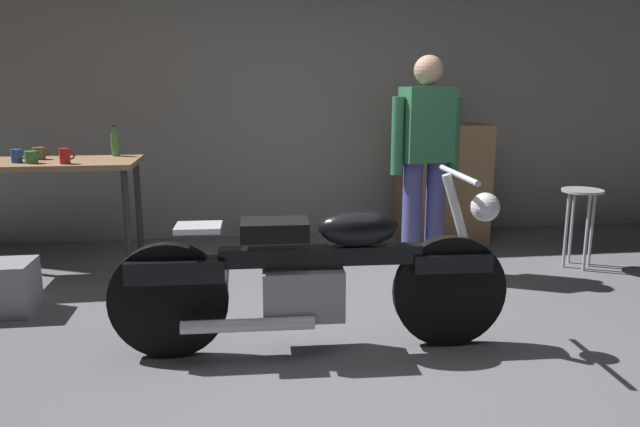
# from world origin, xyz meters

# --- Properties ---
(ground_plane) EXTENTS (12.00, 12.00, 0.00)m
(ground_plane) POSITION_xyz_m (0.00, 0.00, 0.00)
(ground_plane) COLOR slate
(back_wall) EXTENTS (8.00, 0.12, 3.10)m
(back_wall) POSITION_xyz_m (0.00, 2.80, 1.55)
(back_wall) COLOR gray
(back_wall) RESTS_ON ground_plane
(workbench) EXTENTS (1.30, 0.64, 0.90)m
(workbench) POSITION_xyz_m (-1.97, 1.66, 0.79)
(workbench) COLOR #99724C
(workbench) RESTS_ON ground_plane
(motorcycle) EXTENTS (2.19, 0.60, 1.00)m
(motorcycle) POSITION_xyz_m (-0.16, 0.09, 0.45)
(motorcycle) COLOR black
(motorcycle) RESTS_ON ground_plane
(person_standing) EXTENTS (0.56, 0.29, 1.67)m
(person_standing) POSITION_xyz_m (0.85, 1.40, 0.93)
(person_standing) COLOR #494A8D
(person_standing) RESTS_ON ground_plane
(shop_stool) EXTENTS (0.32, 0.32, 0.64)m
(shop_stool) POSITION_xyz_m (2.14, 1.37, 0.50)
(shop_stool) COLOR #B2B2B7
(shop_stool) RESTS_ON ground_plane
(wooden_dresser) EXTENTS (0.80, 0.47, 1.10)m
(wooden_dresser) POSITION_xyz_m (1.31, 2.30, 0.55)
(wooden_dresser) COLOR #99724C
(wooden_dresser) RESTS_ON ground_plane
(mug_red_diner) EXTENTS (0.11, 0.07, 0.11)m
(mug_red_diner) POSITION_xyz_m (-1.79, 1.47, 0.96)
(mug_red_diner) COLOR red
(mug_red_diner) RESTS_ON workbench
(mug_blue_enamel) EXTENTS (0.11, 0.07, 0.10)m
(mug_blue_enamel) POSITION_xyz_m (-2.16, 1.58, 0.95)
(mug_blue_enamel) COLOR #2D51AD
(mug_blue_enamel) RESTS_ON workbench
(mug_green_speckled) EXTENTS (0.12, 0.09, 0.09)m
(mug_green_speckled) POSITION_xyz_m (-2.04, 1.53, 0.94)
(mug_green_speckled) COLOR #3D7F4C
(mug_green_speckled) RESTS_ON workbench
(mug_brown_stoneware) EXTENTS (0.12, 0.09, 0.09)m
(mug_brown_stoneware) POSITION_xyz_m (-2.06, 1.76, 0.95)
(mug_brown_stoneware) COLOR brown
(mug_brown_stoneware) RESTS_ON workbench
(bottle) EXTENTS (0.06, 0.06, 0.24)m
(bottle) POSITION_xyz_m (-1.53, 1.91, 1.00)
(bottle) COLOR #4C8C4C
(bottle) RESTS_ON workbench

